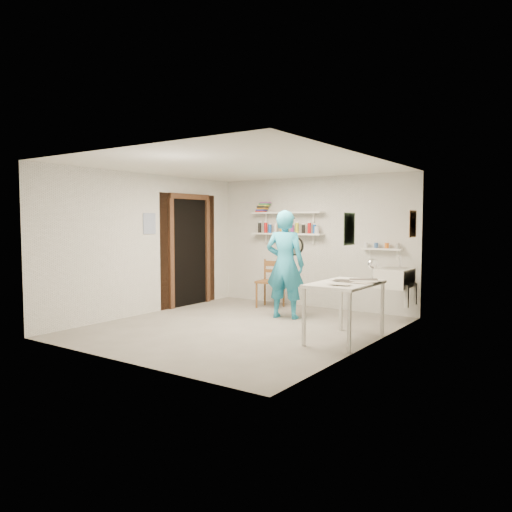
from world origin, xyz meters
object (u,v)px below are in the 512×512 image
Objects in this scene: wooden_chair at (270,282)px; belfast_sink at (394,278)px; man at (285,264)px; work_table at (345,312)px; desk_lamp at (373,264)px; wall_clock at (294,246)px.

belfast_sink is at bearing -9.18° from wooden_chair.
man is at bearing -155.94° from belfast_sink.
work_table is at bearing -44.73° from wooden_chair.
belfast_sink is 1.17m from desk_lamp.
wall_clock reaches higher than wooden_chair.
belfast_sink is 0.63× the size of wooden_chair.
wall_clock is 0.33× the size of wooden_chair.
man is 1.86× the size of wooden_chair.
desk_lamp reaches higher than belfast_sink.
man is 1.51× the size of work_table.
wall_clock is at bearing -162.21° from belfast_sink.
man is at bearing -115.55° from wall_clock.
belfast_sink is 1.74m from man.
belfast_sink is 1.68m from wall_clock.
wall_clock is 2.17× the size of desk_lamp.
belfast_sink is 1.63m from work_table.
wall_clock is at bearing 142.37° from work_table.
wooden_chair is 2.72m from desk_lamp.
man reaches higher than wall_clock.
man reaches higher than belfast_sink.
wall_clock is (-1.54, -0.49, 0.48)m from belfast_sink.
belfast_sink is 4.09× the size of desk_lamp.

